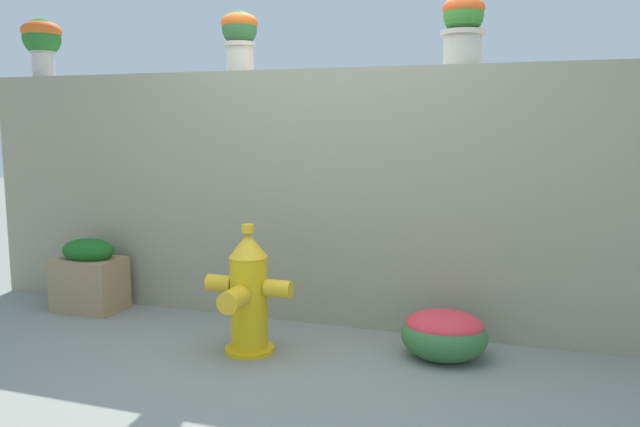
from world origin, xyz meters
The scene contains 8 objects.
ground_plane centered at (0.00, 0.00, 0.00)m, with size 24.00×24.00×0.00m, color gray.
stone_wall centered at (0.00, 1.13, 0.88)m, with size 5.74×0.37×1.77m, color gray.
potted_plant_0 centered at (-2.55, 1.11, 2.08)m, with size 0.32×0.32×0.47m.
potted_plant_1 centered at (-0.78, 1.12, 2.04)m, with size 0.27×0.27×0.44m.
potted_plant_2 centered at (0.81, 1.11, 2.03)m, with size 0.29×0.29×0.45m.
fire_hydrant centered at (-0.34, 0.27, 0.37)m, with size 0.55×0.45×0.80m.
flower_bush_left centered at (0.81, 0.57, 0.16)m, with size 0.52×0.47×0.30m.
planter_box centered at (-1.86, 0.70, 0.26)m, with size 0.49×0.34×0.55m.
Camera 1 is at (1.33, -3.18, 1.40)m, focal length 35.95 mm.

